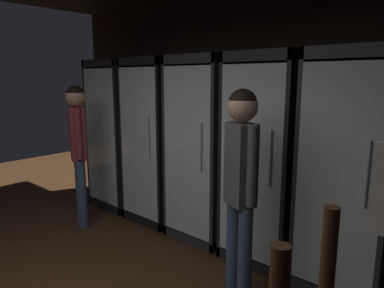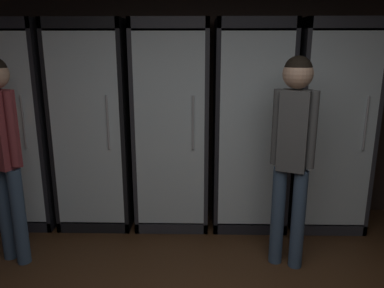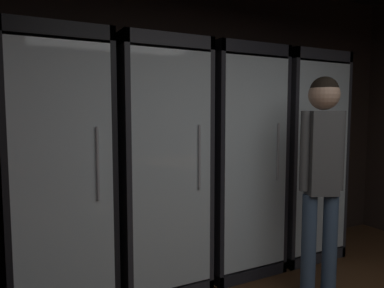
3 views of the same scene
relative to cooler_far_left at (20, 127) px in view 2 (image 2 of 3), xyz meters
The scene contains 8 objects.
wall_back 2.06m from the cooler_far_left, ahead, with size 6.00×0.06×2.80m, color black.
cooler_far_left is the anchor object (origin of this frame).
cooler_left 0.78m from the cooler_far_left, ahead, with size 0.73×0.63×2.06m.
cooler_center 1.57m from the cooler_far_left, ahead, with size 0.73×0.63×2.06m.
cooler_right 2.36m from the cooler_far_left, ahead, with size 0.73×0.63×2.06m.
cooler_far_right 3.14m from the cooler_far_left, ahead, with size 0.73×0.63×2.06m.
shopper_near 0.87m from the cooler_far_left, 72.84° to the right, with size 0.30×0.24×1.74m.
shopper_far 2.72m from the cooler_far_left, 18.07° to the right, with size 0.32×0.24×1.75m.
Camera 2 is at (-0.15, -0.98, 1.81)m, focal length 34.82 mm.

